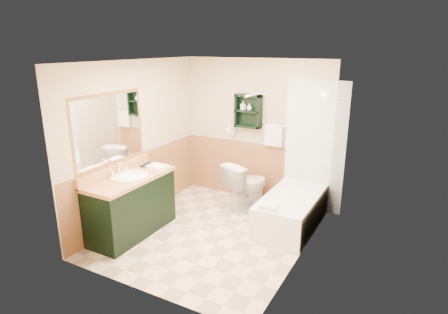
{
  "coord_description": "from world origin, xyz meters",
  "views": [
    {
      "loc": [
        2.46,
        -4.17,
        2.61
      ],
      "look_at": [
        0.1,
        0.2,
        1.11
      ],
      "focal_mm": 30.0,
      "sensor_mm": 36.0,
      "label": 1
    }
  ],
  "objects_px": {
    "hair_dryer": "(232,130)",
    "bathtub": "(292,210)",
    "soap_bottle_a": "(243,108)",
    "wall_shelf": "(248,111)",
    "toilet": "(247,185)",
    "vanity": "(132,205)",
    "vanity_book": "(143,158)",
    "soap_bottle_b": "(249,108)"
  },
  "relations": [
    {
      "from": "wall_shelf",
      "to": "bathtub",
      "type": "height_order",
      "value": "wall_shelf"
    },
    {
      "from": "wall_shelf",
      "to": "vanity",
      "type": "relative_size",
      "value": 0.41
    },
    {
      "from": "wall_shelf",
      "to": "soap_bottle_b",
      "type": "height_order",
      "value": "wall_shelf"
    },
    {
      "from": "vanity",
      "to": "vanity_book",
      "type": "distance_m",
      "value": 0.75
    },
    {
      "from": "wall_shelf",
      "to": "hair_dryer",
      "type": "height_order",
      "value": "wall_shelf"
    },
    {
      "from": "toilet",
      "to": "vanity_book",
      "type": "relative_size",
      "value": 3.55
    },
    {
      "from": "wall_shelf",
      "to": "soap_bottle_a",
      "type": "xyz_separation_m",
      "value": [
        -0.09,
        -0.01,
        0.05
      ]
    },
    {
      "from": "wall_shelf",
      "to": "vanity",
      "type": "distance_m",
      "value": 2.4
    },
    {
      "from": "bathtub",
      "to": "soap_bottle_a",
      "type": "relative_size",
      "value": 10.54
    },
    {
      "from": "hair_dryer",
      "to": "soap_bottle_a",
      "type": "distance_m",
      "value": 0.45
    },
    {
      "from": "soap_bottle_b",
      "to": "vanity_book",
      "type": "bearing_deg",
      "value": -127.19
    },
    {
      "from": "vanity_book",
      "to": "soap_bottle_b",
      "type": "xyz_separation_m",
      "value": [
        1.08,
        1.43,
        0.64
      ]
    },
    {
      "from": "wall_shelf",
      "to": "toilet",
      "type": "distance_m",
      "value": 1.22
    },
    {
      "from": "hair_dryer",
      "to": "toilet",
      "type": "xyz_separation_m",
      "value": [
        0.47,
        -0.39,
        -0.8
      ]
    },
    {
      "from": "wall_shelf",
      "to": "vanity",
      "type": "bearing_deg",
      "value": -114.9
    },
    {
      "from": "hair_dryer",
      "to": "bathtub",
      "type": "height_order",
      "value": "hair_dryer"
    },
    {
      "from": "wall_shelf",
      "to": "toilet",
      "type": "xyz_separation_m",
      "value": [
        0.17,
        -0.37,
        -1.15
      ]
    },
    {
      "from": "soap_bottle_b",
      "to": "wall_shelf",
      "type": "bearing_deg",
      "value": 168.34
    },
    {
      "from": "vanity_book",
      "to": "vanity",
      "type": "bearing_deg",
      "value": -77.61
    },
    {
      "from": "toilet",
      "to": "soap_bottle_a",
      "type": "distance_m",
      "value": 1.28
    },
    {
      "from": "wall_shelf",
      "to": "bathtub",
      "type": "xyz_separation_m",
      "value": [
        1.03,
        -0.61,
        -1.31
      ]
    },
    {
      "from": "toilet",
      "to": "soap_bottle_b",
      "type": "relative_size",
      "value": 7.09
    },
    {
      "from": "bathtub",
      "to": "soap_bottle_b",
      "type": "xyz_separation_m",
      "value": [
        -1.0,
        0.6,
        1.37
      ]
    },
    {
      "from": "toilet",
      "to": "vanity_book",
      "type": "height_order",
      "value": "vanity_book"
    },
    {
      "from": "vanity",
      "to": "vanity_book",
      "type": "relative_size",
      "value": 5.97
    },
    {
      "from": "hair_dryer",
      "to": "vanity_book",
      "type": "bearing_deg",
      "value": -117.51
    },
    {
      "from": "vanity_book",
      "to": "soap_bottle_a",
      "type": "height_order",
      "value": "soap_bottle_a"
    },
    {
      "from": "vanity_book",
      "to": "toilet",
      "type": "bearing_deg",
      "value": 34.87
    },
    {
      "from": "bathtub",
      "to": "soap_bottle_a",
      "type": "xyz_separation_m",
      "value": [
        -1.11,
        0.6,
        1.36
      ]
    },
    {
      "from": "toilet",
      "to": "soap_bottle_a",
      "type": "relative_size",
      "value": 5.67
    },
    {
      "from": "hair_dryer",
      "to": "soap_bottle_b",
      "type": "xyz_separation_m",
      "value": [
        0.32,
        -0.03,
        0.41
      ]
    },
    {
      "from": "hair_dryer",
      "to": "vanity",
      "type": "distance_m",
      "value": 2.18
    },
    {
      "from": "bathtub",
      "to": "soap_bottle_b",
      "type": "bearing_deg",
      "value": 148.95
    },
    {
      "from": "wall_shelf",
      "to": "soap_bottle_a",
      "type": "relative_size",
      "value": 3.87
    },
    {
      "from": "soap_bottle_b",
      "to": "toilet",
      "type": "bearing_deg",
      "value": -68.19
    },
    {
      "from": "soap_bottle_b",
      "to": "soap_bottle_a",
      "type": "bearing_deg",
      "value": 180.0
    },
    {
      "from": "vanity",
      "to": "hair_dryer",
      "type": "bearing_deg",
      "value": 73.06
    },
    {
      "from": "wall_shelf",
      "to": "bathtub",
      "type": "relative_size",
      "value": 0.37
    },
    {
      "from": "wall_shelf",
      "to": "soap_bottle_b",
      "type": "bearing_deg",
      "value": -11.66
    },
    {
      "from": "vanity",
      "to": "soap_bottle_a",
      "type": "distance_m",
      "value": 2.39
    },
    {
      "from": "bathtub",
      "to": "wall_shelf",
      "type": "bearing_deg",
      "value": 149.34
    },
    {
      "from": "vanity",
      "to": "toilet",
      "type": "height_order",
      "value": "vanity"
    }
  ]
}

